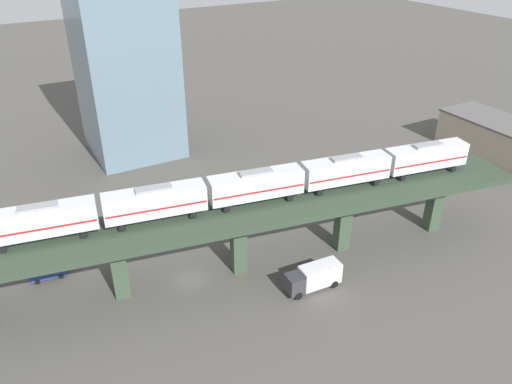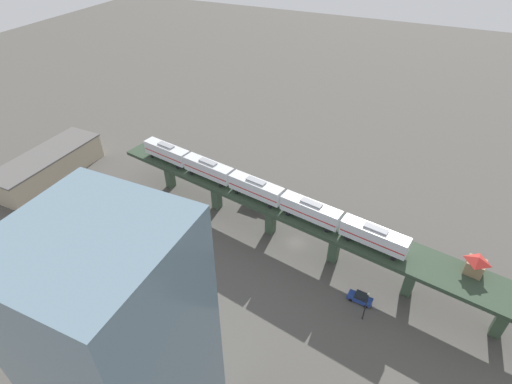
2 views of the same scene
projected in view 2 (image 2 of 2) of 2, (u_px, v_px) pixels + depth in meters
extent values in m
plane|color=#4C4944|center=(296.00, 243.00, 84.87)|extent=(400.00, 400.00, 0.00)
cube|color=#2C3D2C|center=(298.00, 212.00, 79.78)|extent=(24.42, 92.05, 0.80)
cube|color=#384C38|center=(503.00, 319.00, 64.94)|extent=(2.09, 2.09, 8.12)
cube|color=#384C38|center=(411.00, 278.00, 71.76)|extent=(2.09, 2.09, 8.12)
cube|color=#384C38|center=(335.00, 245.00, 78.58)|extent=(2.09, 2.09, 8.12)
cube|color=#384C38|center=(271.00, 217.00, 85.40)|extent=(2.09, 2.09, 8.12)
cube|color=#384C38|center=(216.00, 193.00, 92.22)|extent=(2.09, 2.09, 8.12)
cube|color=#384C38|center=(169.00, 173.00, 99.04)|extent=(2.09, 2.09, 8.12)
cube|color=silver|center=(374.00, 236.00, 69.90)|extent=(4.86, 12.31, 3.10)
cube|color=#B21E1E|center=(374.00, 237.00, 70.08)|extent=(4.86, 12.08, 0.24)
cube|color=gray|center=(376.00, 229.00, 68.86)|extent=(2.12, 4.38, 0.36)
cylinder|color=black|center=(393.00, 258.00, 68.47)|extent=(0.36, 0.87, 0.84)
cylinder|color=black|center=(397.00, 250.00, 70.04)|extent=(0.36, 0.87, 0.84)
cylinder|color=black|center=(348.00, 239.00, 72.29)|extent=(0.36, 0.87, 0.84)
cylinder|color=black|center=(353.00, 232.00, 73.86)|extent=(0.36, 0.87, 0.84)
cube|color=silver|center=(311.00, 210.00, 75.63)|extent=(4.86, 12.31, 3.10)
cube|color=#B21E1E|center=(311.00, 211.00, 75.80)|extent=(4.86, 12.08, 0.24)
cube|color=gray|center=(311.00, 203.00, 74.59)|extent=(2.12, 4.38, 0.36)
cylinder|color=black|center=(327.00, 230.00, 74.20)|extent=(0.36, 0.87, 0.84)
cylinder|color=black|center=(332.00, 223.00, 75.77)|extent=(0.36, 0.87, 0.84)
cylinder|color=black|center=(288.00, 214.00, 78.02)|extent=(0.36, 0.87, 0.84)
cylinder|color=black|center=(294.00, 208.00, 79.59)|extent=(0.36, 0.87, 0.84)
cube|color=silver|center=(256.00, 188.00, 81.35)|extent=(4.86, 12.31, 3.10)
cube|color=#B21E1E|center=(256.00, 189.00, 81.53)|extent=(4.86, 12.08, 0.24)
cube|color=gray|center=(256.00, 181.00, 80.32)|extent=(2.12, 4.38, 0.36)
cylinder|color=black|center=(270.00, 206.00, 79.93)|extent=(0.36, 0.87, 0.84)
cylinder|color=black|center=(276.00, 200.00, 81.50)|extent=(0.36, 0.87, 0.84)
cylinder|color=black|center=(236.00, 192.00, 83.75)|extent=(0.36, 0.87, 0.84)
cylinder|color=black|center=(243.00, 187.00, 85.32)|extent=(0.36, 0.87, 0.84)
cube|color=silver|center=(209.00, 169.00, 87.08)|extent=(4.86, 12.31, 3.10)
cube|color=#B21E1E|center=(209.00, 170.00, 87.26)|extent=(4.86, 12.08, 0.24)
cube|color=gray|center=(208.00, 162.00, 86.05)|extent=(2.12, 4.38, 0.36)
cylinder|color=black|center=(221.00, 185.00, 85.66)|extent=(0.36, 0.87, 0.84)
cylinder|color=black|center=(228.00, 180.00, 87.23)|extent=(0.36, 0.87, 0.84)
cylinder|color=black|center=(191.00, 173.00, 89.47)|extent=(0.36, 0.87, 0.84)
cylinder|color=black|center=(198.00, 168.00, 91.04)|extent=(0.36, 0.87, 0.84)
cube|color=silver|center=(167.00, 152.00, 92.81)|extent=(4.86, 12.31, 3.10)
cube|color=#B21E1E|center=(167.00, 153.00, 92.99)|extent=(4.86, 12.08, 0.24)
cube|color=gray|center=(166.00, 145.00, 91.77)|extent=(2.12, 4.38, 0.36)
cylinder|color=black|center=(178.00, 167.00, 91.38)|extent=(0.36, 0.87, 0.84)
cylinder|color=black|center=(185.00, 163.00, 92.95)|extent=(0.36, 0.87, 0.84)
cylinder|color=black|center=(152.00, 156.00, 95.20)|extent=(0.36, 0.87, 0.84)
cylinder|color=black|center=(159.00, 152.00, 96.77)|extent=(0.36, 0.87, 0.84)
cube|color=#8C7251|center=(475.00, 267.00, 65.85)|extent=(3.25, 3.25, 2.50)
pyramid|color=maroon|center=(478.00, 260.00, 64.83)|extent=(3.74, 3.74, 0.90)
cube|color=#233D93|center=(360.00, 298.00, 72.30)|extent=(2.26, 4.57, 0.80)
cube|color=#1E2328|center=(361.00, 296.00, 71.77)|extent=(1.86, 2.36, 0.76)
cylinder|color=black|center=(366.00, 306.00, 71.37)|extent=(0.31, 0.68, 0.66)
cylinder|color=black|center=(369.00, 300.00, 72.55)|extent=(0.31, 0.68, 0.66)
cylinder|color=black|center=(350.00, 300.00, 72.53)|extent=(0.31, 0.68, 0.66)
cylinder|color=black|center=(354.00, 293.00, 73.71)|extent=(0.31, 0.68, 0.66)
cube|color=silver|center=(163.00, 235.00, 85.82)|extent=(2.34, 4.59, 0.80)
cube|color=#1E2328|center=(163.00, 232.00, 85.29)|extent=(1.90, 2.39, 0.76)
cylinder|color=black|center=(166.00, 241.00, 84.87)|extent=(0.32, 0.69, 0.66)
cylinder|color=black|center=(171.00, 236.00, 86.04)|extent=(0.32, 0.69, 0.66)
cylinder|color=black|center=(156.00, 236.00, 86.08)|extent=(0.32, 0.69, 0.66)
cylinder|color=black|center=(161.00, 231.00, 87.25)|extent=(0.32, 0.69, 0.66)
cube|color=#333338|center=(269.00, 201.00, 93.67)|extent=(2.32, 2.14, 2.30)
cube|color=silver|center=(256.00, 196.00, 94.91)|extent=(2.63, 5.34, 2.70)
cylinder|color=black|center=(267.00, 208.00, 93.66)|extent=(0.41, 1.02, 1.00)
cylinder|color=black|center=(271.00, 203.00, 95.06)|extent=(0.41, 1.02, 1.00)
cylinder|color=black|center=(248.00, 201.00, 95.58)|extent=(0.41, 1.02, 1.00)
cylinder|color=black|center=(252.00, 197.00, 97.04)|extent=(0.41, 1.02, 1.00)
cylinder|color=black|center=(365.00, 307.00, 67.71)|extent=(0.20, 0.20, 6.50)
sphere|color=beige|center=(369.00, 294.00, 65.63)|extent=(0.44, 0.44, 0.44)
cube|color=tan|center=(48.00, 166.00, 102.88)|extent=(28.18, 10.51, 6.40)
cube|color=#595654|center=(44.00, 155.00, 100.85)|extent=(28.74, 10.72, 0.40)
cube|color=slate|center=(124.00, 351.00, 45.15)|extent=(16.00, 16.00, 36.00)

